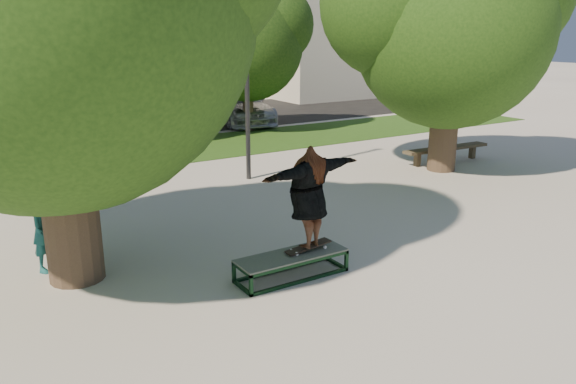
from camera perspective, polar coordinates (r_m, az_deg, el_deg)
ground at (r=10.23m, az=4.42°, el=-5.45°), size 120.00×120.00×0.00m
grass_strip at (r=18.76m, az=-10.56°, el=4.33°), size 30.00×4.00×0.02m
asphalt_strip at (r=24.58m, az=-18.47°, el=6.51°), size 40.00×8.00×0.01m
tree_right at (r=15.80m, az=15.92°, el=16.77°), size 6.24×5.33×6.51m
bg_tree_mid at (r=20.23m, az=-19.71°, el=15.97°), size 5.76×4.92×6.24m
bg_tree_right at (r=21.70m, az=-4.45°, el=15.37°), size 5.04×4.31×5.43m
lamppost at (r=14.30m, az=-4.26°, el=13.66°), size 0.25×0.15×6.11m
side_building at (r=37.94m, az=6.79°, el=16.37°), size 15.00×10.00×8.00m
grind_box at (r=8.90m, az=0.36°, el=-7.47°), size 1.80×0.60×0.38m
skater_rig at (r=8.69m, az=2.13°, el=-0.51°), size 2.07×0.93×1.70m
bystander at (r=9.74m, az=-23.41°, el=-2.63°), size 0.73×0.71×1.68m
bench at (r=17.18m, az=15.76°, el=4.19°), size 2.99×0.57×0.46m
car_dark at (r=22.41m, az=-21.77°, el=7.23°), size 1.96×4.57×1.47m
car_grey at (r=25.00m, az=-18.49°, el=8.52°), size 2.80×5.84×1.61m
car_silver_b at (r=23.90m, az=-5.11°, el=8.75°), size 2.68×5.18×1.44m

